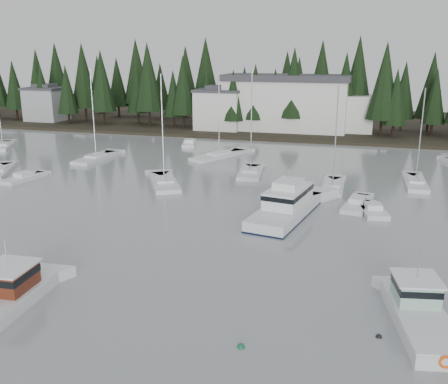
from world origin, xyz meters
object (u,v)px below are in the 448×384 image
Objects in this scene: cabin_cruiser_center at (286,208)px; sailboat_11 at (96,159)px; runabout_0 at (24,179)px; sailboat_1 at (3,147)px; runabout_4 at (357,205)px; lobster_boat_teal at (420,316)px; runabout_1 at (373,212)px; sailboat_7 at (219,157)px; house_west at (219,109)px; sailboat_4 at (251,174)px; sailboat_10 at (415,184)px; runabout_3 at (189,144)px; house_far_west at (46,103)px; harbor_inn at (296,103)px; sailboat_6 at (164,184)px; sailboat_0 at (333,188)px.

sailboat_11 is (-32.03, 18.82, -0.74)m from cabin_cruiser_center.
sailboat_11 is at bearing -1.22° from runabout_0.
sailboat_11 reaches higher than sailboat_1.
sailboat_1 reaches higher than runabout_4.
runabout_1 is (-2.67, 21.41, -0.43)m from lobster_boat_teal.
sailboat_7 is at bearing 19.54° from lobster_boat_teal.
sailboat_4 is at bearing -67.00° from house_west.
sailboat_1 is (-52.40, 23.19, -0.75)m from cabin_cruiser_center.
house_west reaches higher than runabout_1.
sailboat_10 is at bearing -123.78° from sailboat_1.
sailboat_10 is at bearing -132.81° from runabout_3.
house_far_west is at bearing 35.98° from lobster_boat_teal.
harbor_inn reaches higher than house_far_west.
sailboat_4 is 1.06× the size of sailboat_6.
sailboat_7 is at bearing -28.49° from house_far_west.
house_west is 55.22m from cabin_cruiser_center.
house_far_west is 0.65× the size of cabin_cruiser_center.
sailboat_7 reaches higher than sailboat_0.
sailboat_0 is 7.16m from runabout_4.
house_west is at bearing 41.45° from runabout_4.
house_far_west is at bearing 42.83° from runabout_1.
sailboat_10 reaches higher than house_far_west.
runabout_1 is (8.28, 3.18, -0.68)m from cabin_cruiser_center.
house_far_west is 103.14m from lobster_boat_teal.
lobster_boat_teal is at bearing -43.32° from house_far_west.
sailboat_11 is 43.24m from runabout_1.
harbor_inn is 2.01× the size of sailboat_4.
runabout_0 is at bearing 102.28° from sailboat_10.
sailboat_6 is 18.16m from runabout_0.
sailboat_7 is at bearing 55.19° from runabout_4.
cabin_cruiser_center is 18.22m from sailboat_6.
sailboat_0 is at bearing -99.59° from sailboat_11.
sailboat_6 is at bearing 35.51° from lobster_boat_teal.
house_far_west is 57.07m from harbor_inn.
harbor_inn is 43.42m from sailboat_11.
sailboat_10 reaches higher than runabout_0.
runabout_3 is (-0.63, -16.41, -4.52)m from house_west.
sailboat_4 is (45.03, -7.23, 0.03)m from sailboat_1.
harbor_inn is 2.25× the size of cabin_cruiser_center.
sailboat_1 is 0.94× the size of sailboat_10.
sailboat_0 is at bearing -7.71° from cabin_cruiser_center.
runabout_3 is (29.74, 10.88, 0.07)m from sailboat_1.
harbor_inn is 2.22× the size of sailboat_7.
sailboat_7 reaches higher than house_far_west.
house_west is 41.09m from sailboat_1.
cabin_cruiser_center is at bearing -82.60° from harbor_inn.
runabout_0 is at bearing 99.23° from sailboat_0.
sailboat_7 is 2.08× the size of runabout_0.
sailboat_6 is 2.16× the size of runabout_0.
house_west reaches higher than cabin_cruiser_center.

